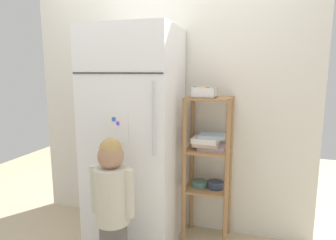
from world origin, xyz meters
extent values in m
plane|color=tan|center=(0.00, 0.00, 0.00)|extent=(6.00, 6.00, 0.00)
cube|color=silver|center=(0.00, 0.35, 1.14)|extent=(2.58, 0.03, 2.28)
cube|color=white|center=(-0.17, 0.02, 0.89)|extent=(0.71, 0.60, 1.78)
cube|color=black|center=(-0.17, -0.28, 1.42)|extent=(0.70, 0.01, 0.01)
cylinder|color=silver|center=(0.11, -0.31, 1.11)|extent=(0.02, 0.02, 0.52)
cube|color=white|center=(-0.17, -0.29, 1.03)|extent=(0.16, 0.00, 0.22)
cube|color=blue|center=(-0.20, -0.29, 1.09)|extent=(0.03, 0.01, 0.03)
cube|color=#7B43F1|center=(-0.17, -0.29, 1.06)|extent=(0.03, 0.02, 0.03)
cube|color=yellow|center=(-0.27, -0.29, 0.86)|extent=(0.03, 0.01, 0.03)
cylinder|color=beige|center=(-0.13, -0.48, 0.60)|extent=(0.23, 0.23, 0.39)
sphere|color=beige|center=(-0.13, -0.41, 0.79)|extent=(0.10, 0.10, 0.10)
sphere|color=#A87A5B|center=(-0.13, -0.48, 0.88)|extent=(0.18, 0.18, 0.18)
sphere|color=tan|center=(-0.13, -0.48, 0.93)|extent=(0.15, 0.15, 0.15)
cylinder|color=beige|center=(-0.26, -0.48, 0.63)|extent=(0.07, 0.07, 0.33)
cylinder|color=beige|center=(0.00, -0.48, 0.63)|extent=(0.07, 0.07, 0.33)
cylinder|color=#9E7247|center=(0.25, 0.01, 0.61)|extent=(0.04, 0.04, 1.23)
cylinder|color=#9E7247|center=(0.59, 0.01, 0.61)|extent=(0.04, 0.04, 1.23)
cylinder|color=#9E7247|center=(0.25, 0.30, 0.61)|extent=(0.04, 0.04, 1.23)
cylinder|color=#9E7247|center=(0.59, 0.30, 0.61)|extent=(0.04, 0.04, 1.23)
cube|color=#9E7247|center=(0.42, 0.16, 1.22)|extent=(0.36, 0.31, 0.02)
cube|color=#9E7247|center=(0.42, 0.16, 0.79)|extent=(0.36, 0.31, 0.02)
cube|color=#9E7247|center=(0.42, 0.16, 0.46)|extent=(0.36, 0.31, 0.02)
cube|color=#B293A3|center=(0.45, 0.15, 0.82)|extent=(0.21, 0.19, 0.03)
cube|color=#C6AD8E|center=(0.40, 0.15, 0.85)|extent=(0.21, 0.19, 0.03)
cube|color=white|center=(0.40, 0.15, 0.88)|extent=(0.22, 0.19, 0.04)
cube|color=#99B2C6|center=(0.45, 0.15, 0.92)|extent=(0.21, 0.19, 0.03)
cylinder|color=#4C7266|center=(0.35, 0.16, 0.49)|extent=(0.14, 0.14, 0.04)
cylinder|color=#2D384C|center=(0.49, 0.16, 0.50)|extent=(0.14, 0.14, 0.06)
cube|color=white|center=(0.38, 0.14, 1.23)|extent=(0.18, 0.19, 0.01)
cube|color=white|center=(0.38, 0.05, 1.27)|extent=(0.18, 0.01, 0.08)
cube|color=white|center=(0.38, 0.23, 1.27)|extent=(0.18, 0.01, 0.08)
cube|color=white|center=(0.29, 0.14, 1.27)|extent=(0.01, 0.19, 0.08)
cube|color=white|center=(0.47, 0.14, 1.27)|extent=(0.01, 0.19, 0.08)
sphere|color=maroon|center=(0.41, 0.12, 1.27)|extent=(0.08, 0.08, 0.08)
sphere|color=red|center=(0.41, 0.15, 1.27)|extent=(0.07, 0.07, 0.07)
sphere|color=orange|center=(0.38, 0.17, 1.27)|extent=(0.08, 0.08, 0.08)
camera|label=1|loc=(0.77, -2.14, 1.43)|focal=30.92mm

